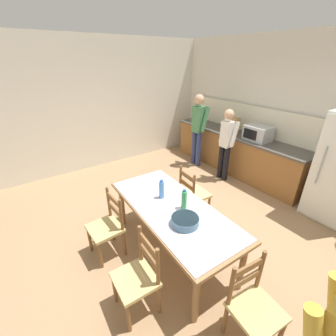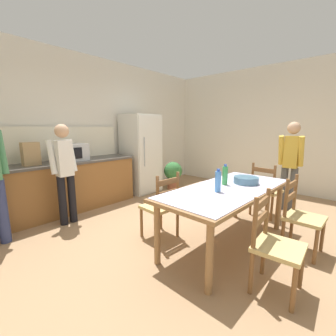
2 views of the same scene
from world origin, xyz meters
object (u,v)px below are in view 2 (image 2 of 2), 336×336
serving_bowl (246,180)px  person_by_table (291,162)px  bottle_off_centre (225,175)px  chair_side_near_right (301,216)px  refrigerator (141,154)px  chair_side_far_left (161,207)px  bottle_near_centre (218,181)px  dining_table (228,194)px  chair_side_near_left (274,245)px  paper_bag (31,154)px  potted_plant (173,173)px  person_at_counter (65,169)px  microwave (71,152)px  chair_head_end (266,191)px

serving_bowl → person_by_table: (1.50, -0.17, 0.09)m
bottle_off_centre → person_by_table: (1.75, -0.35, 0.01)m
bottle_off_centre → chair_side_near_right: bearing=-68.7°
serving_bowl → refrigerator: bearing=78.4°
refrigerator → chair_side_far_left: bearing=-125.0°
refrigerator → bottle_near_centre: bearing=-113.7°
dining_table → chair_side_near_left: chair_side_near_left is taller
paper_bag → potted_plant: 3.02m
chair_side_near_right → person_at_counter: person_at_counter is taller
bottle_off_centre → chair_side_near_right: bottle_off_centre is taller
microwave → person_by_table: bearing=-48.9°
chair_side_near_right → person_by_table: 1.57m
chair_side_far_left → person_at_counter: (-0.63, 1.42, 0.42)m
bottle_off_centre → potted_plant: size_ratio=0.40×
microwave → bottle_off_centre: bearing=-72.6°
bottle_near_centre → serving_bowl: bottle_near_centre is taller
chair_side_far_left → person_by_table: 2.53m
paper_bag → person_at_counter: bearing=-61.0°
microwave → serving_bowl: bearing=-69.1°
dining_table → person_by_table: (1.85, -0.24, 0.22)m
dining_table → serving_bowl: bearing=-12.1°
microwave → person_at_counter: 0.66m
microwave → chair_side_far_left: bearing=-82.1°
bottle_off_centre → serving_bowl: bottle_off_centre is taller
person_by_table → potted_plant: bearing=-85.3°
chair_side_near_left → chair_side_near_right: same height
refrigerator → microwave: size_ratio=3.55×
microwave → potted_plant: 2.40m
microwave → person_at_counter: bearing=-124.8°
microwave → chair_head_end: 3.43m
chair_head_end → potted_plant: (0.26, 2.27, -0.06)m
chair_side_far_left → potted_plant: 2.49m
paper_bag → dining_table: 3.03m
refrigerator → chair_side_near_left: size_ratio=1.95×
chair_head_end → chair_side_far_left: same height
bottle_near_centre → microwave: bearing=99.6°
person_at_counter → paper_bag: bearing=29.0°
paper_bag → person_at_counter: size_ratio=0.23×
person_at_counter → person_by_table: size_ratio=0.97×
bottle_near_centre → person_by_table: person_by_table is taller
refrigerator → person_at_counter: 2.04m
bottle_off_centre → potted_plant: bearing=55.7°
chair_side_near_right → dining_table: bearing=122.2°
refrigerator → bottle_near_centre: 2.90m
person_by_table → potted_plant: size_ratio=2.38×
bottle_near_centre → dining_table: bearing=-1.7°
dining_table → bottle_off_centre: size_ratio=7.56×
bottle_near_centre → potted_plant: size_ratio=0.40×
refrigerator → chair_side_near_left: refrigerator is taller
microwave → bottle_off_centre: (0.81, -2.58, -0.18)m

